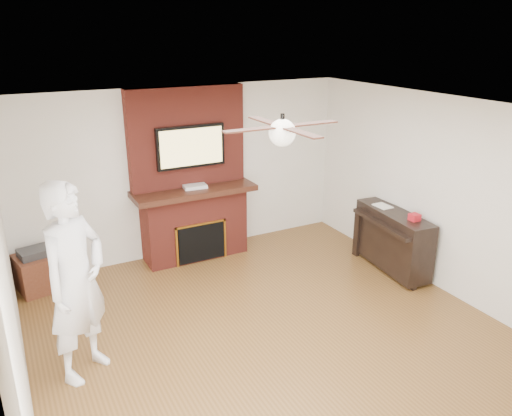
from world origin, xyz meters
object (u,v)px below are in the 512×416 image
person (76,282)px  side_table (38,271)px  piano (392,239)px  fireplace (192,192)px

person → side_table: bearing=57.6°
side_table → piano: size_ratio=0.44×
fireplace → piano: fireplace is taller
person → piano: size_ratio=1.47×
fireplace → side_table: size_ratio=4.19×
person → fireplace: bearing=7.4°
fireplace → person: (-1.95, -2.08, 0.00)m
person → side_table: size_ratio=3.35×
side_table → fireplace: bearing=-10.7°
piano → person: bearing=-169.5°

